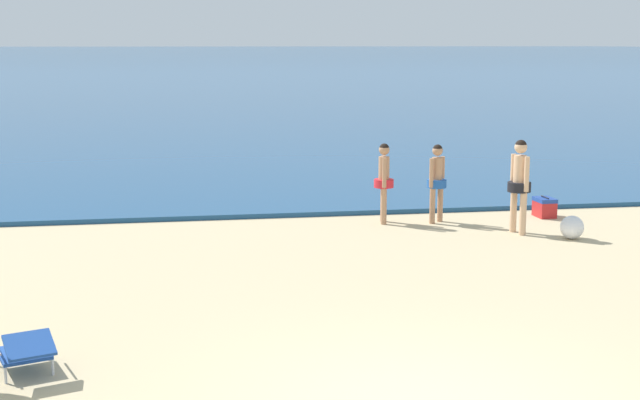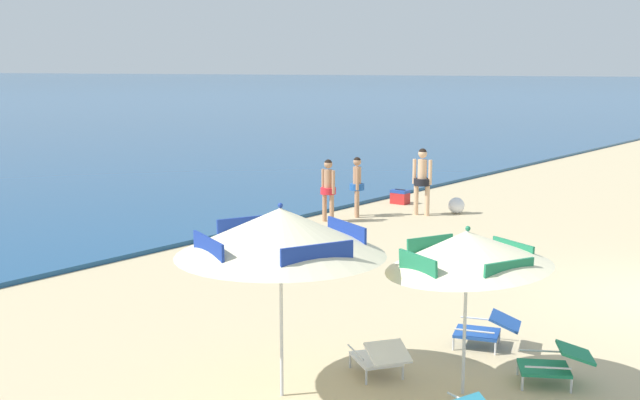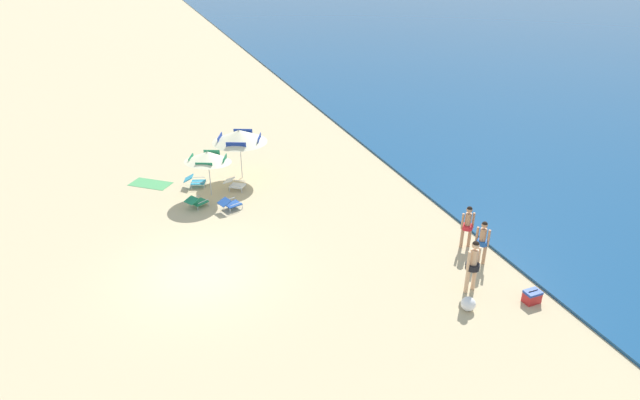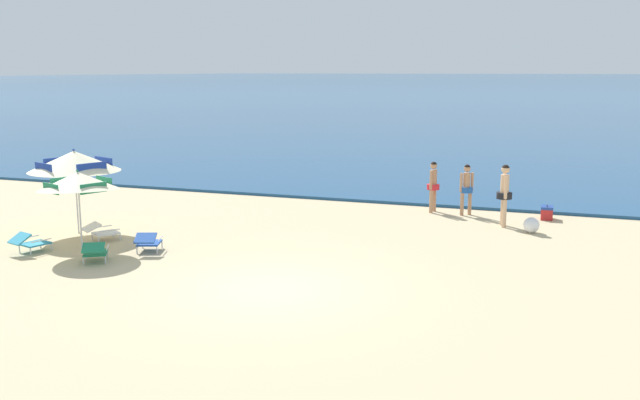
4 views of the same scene
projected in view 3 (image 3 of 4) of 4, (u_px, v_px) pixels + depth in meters
name	position (u px, v px, depth m)	size (l,w,h in m)	color
ground_plane	(204.00, 271.00, 17.59)	(800.00, 800.00, 0.00)	tan
beach_umbrella_striped_main	(208.00, 157.00, 21.91)	(2.73, 2.74, 2.07)	silver
beach_umbrella_striped_second	(239.00, 136.00, 23.49)	(3.38, 3.38, 2.33)	silver
lounge_chair_under_umbrella	(195.00, 181.00, 23.36)	(0.77, 1.00, 0.52)	teal
lounge_chair_beside_umbrella	(234.00, 184.00, 23.07)	(0.92, 1.01, 0.51)	white
lounge_chair_facing_sea	(197.00, 201.00, 21.54)	(0.89, 1.01, 0.50)	#1E7F56
lounge_chair_spare_folded	(230.00, 203.00, 21.39)	(0.79, 1.00, 0.51)	#1E4799
person_standing_near_shore	(468.00, 224.00, 18.55)	(0.39, 0.47, 1.60)	tan
person_standing_beside	(482.00, 239.00, 17.63)	(0.39, 0.39, 1.58)	tan
person_wading_in	(473.00, 262.00, 16.16)	(0.44, 0.52, 1.78)	#D8A87F
cooler_box	(532.00, 297.00, 16.00)	(0.37, 0.51, 0.43)	red
beach_ball	(468.00, 304.00, 15.66)	(0.43, 0.43, 0.43)	white
beach_towel	(151.00, 184.00, 23.71)	(0.90, 1.80, 0.01)	#4C9E5B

